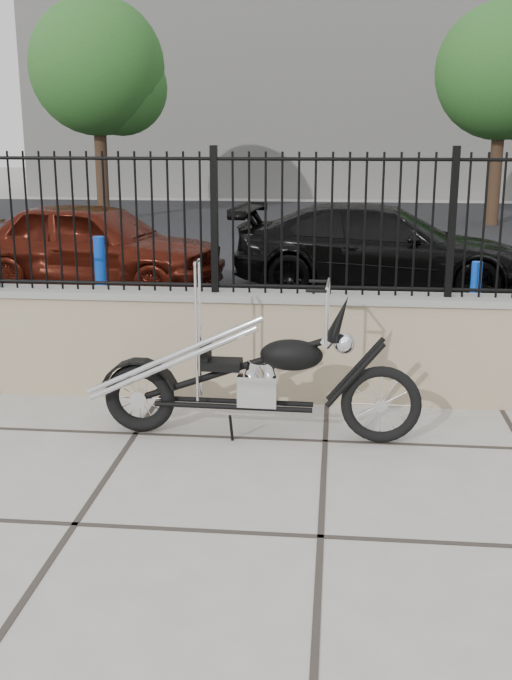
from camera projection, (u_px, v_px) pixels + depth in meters
name	position (u px, v px, depth m)	size (l,w,h in m)	color
ground_plane	(321.00, 537.00, 4.71)	(90.00, 90.00, 0.00)	#99968E
parking_lot	(335.00, 244.00, 16.73)	(30.00, 30.00, 0.00)	black
retaining_wall	(328.00, 348.00, 6.99)	(14.00, 0.36, 0.96)	gray
iron_fence	(331.00, 224.00, 6.71)	(14.00, 0.08, 1.20)	black
background_building	(340.00, 82.00, 29.16)	(22.00, 6.00, 8.00)	beige
chopper_motorcycle	(252.00, 350.00, 6.06)	(2.36, 0.42, 1.42)	black
car_red	(95.00, 245.00, 11.89)	(1.57, 3.89, 1.33)	#46120A
car_black	(382.00, 248.00, 11.77)	(1.78, 4.37, 1.27)	black
bollard_a	(101.00, 283.00, 9.52)	(0.13, 0.13, 1.11)	#0C1CB9
bollard_b	(474.00, 306.00, 8.61)	(0.12, 0.12, 0.97)	blue
tree_left	(96.00, 60.00, 19.87)	(3.39, 3.39, 5.73)	#382619
tree_right	(504.00, 65.00, 19.02)	(3.24, 3.24, 5.47)	#382619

